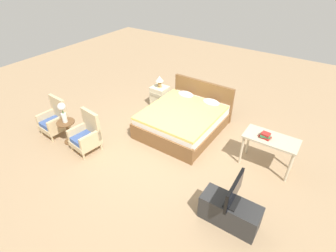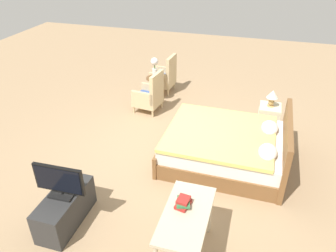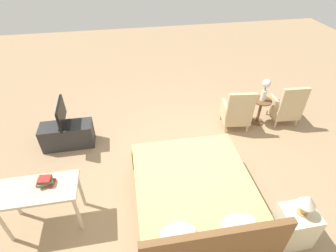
% 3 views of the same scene
% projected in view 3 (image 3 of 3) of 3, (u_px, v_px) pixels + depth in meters
% --- Properties ---
extents(ground_plane, '(16.00, 16.00, 0.00)m').
position_uv_depth(ground_plane, '(177.00, 164.00, 4.76)').
color(ground_plane, '#A38460').
extents(bed, '(1.72, 2.03, 0.96)m').
position_uv_depth(bed, '(194.00, 199.00, 3.80)').
color(bed, brown).
rests_on(bed, ground_plane).
extents(armchair_by_window_left, '(0.58, 0.58, 0.92)m').
position_uv_depth(armchair_by_window_left, '(286.00, 107.00, 5.56)').
color(armchair_by_window_left, '#CCB284').
rests_on(armchair_by_window_left, ground_plane).
extents(armchair_by_window_right, '(0.61, 0.61, 0.92)m').
position_uv_depth(armchair_by_window_right, '(236.00, 112.00, 5.41)').
color(armchair_by_window_right, '#CCB284').
rests_on(armchair_by_window_right, ground_plane).
extents(side_table, '(0.40, 0.40, 0.57)m').
position_uv_depth(side_table, '(260.00, 108.00, 5.55)').
color(side_table, brown).
rests_on(side_table, ground_plane).
extents(flower_vase, '(0.17, 0.17, 0.48)m').
position_uv_depth(flower_vase, '(266.00, 88.00, 5.24)').
color(flower_vase, silver).
rests_on(flower_vase, side_table).
extents(nightstand, '(0.44, 0.41, 0.58)m').
position_uv_depth(nightstand, '(295.00, 226.00, 3.47)').
color(nightstand, beige).
rests_on(nightstand, ground_plane).
extents(table_lamp, '(0.22, 0.22, 0.33)m').
position_uv_depth(table_lamp, '(307.00, 202.00, 3.16)').
color(table_lamp, tan).
rests_on(table_lamp, nightstand).
extents(tv_stand, '(0.96, 0.40, 0.48)m').
position_uv_depth(tv_stand, '(68.00, 135.00, 5.04)').
color(tv_stand, '#2D2D2D').
rests_on(tv_stand, ground_plane).
extents(tv_flatscreen, '(0.21, 0.68, 0.47)m').
position_uv_depth(tv_flatscreen, '(61.00, 115.00, 4.74)').
color(tv_flatscreen, black).
rests_on(tv_flatscreen, tv_stand).
extents(vanity_desk, '(1.04, 0.52, 0.73)m').
position_uv_depth(vanity_desk, '(39.00, 194.00, 3.47)').
color(vanity_desk, beige).
rests_on(vanity_desk, ground_plane).
extents(book_stack, '(0.24, 0.19, 0.11)m').
position_uv_depth(book_stack, '(45.00, 181.00, 3.44)').
color(book_stack, '#AD2823').
rests_on(book_stack, vanity_desk).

